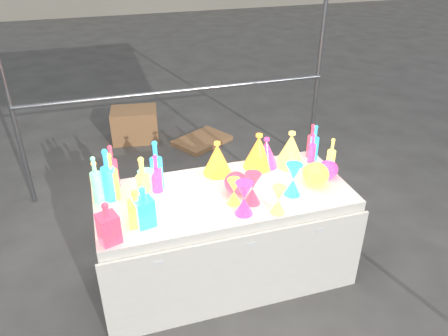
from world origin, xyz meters
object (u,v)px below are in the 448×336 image
object	(u,v)px
cardboard_box_closed	(135,125)
hourglass_0	(253,188)
display_table	(224,235)
decanter_0	(136,208)
lampshade_0	(217,158)
globe_0	(316,175)
bottle_0	(96,181)

from	to	relation	value
cardboard_box_closed	hourglass_0	size ratio (longest dim) A/B	2.44
display_table	decanter_0	xyz separation A→B (m)	(-0.63, -0.19, 0.50)
cardboard_box_closed	lampshade_0	xyz separation A→B (m)	(0.39, -2.33, 0.68)
display_table	globe_0	xyz separation A→B (m)	(0.66, -0.08, 0.45)
decanter_0	globe_0	bearing A→B (deg)	8.91
display_table	decanter_0	bearing A→B (deg)	-163.66
decanter_0	hourglass_0	world-z (taller)	decanter_0
display_table	decanter_0	world-z (taller)	decanter_0
globe_0	lampshade_0	bearing A→B (deg)	149.30
display_table	globe_0	world-z (taller)	globe_0
display_table	lampshade_0	distance (m)	0.58
cardboard_box_closed	lampshade_0	size ratio (longest dim) A/B	2.14
cardboard_box_closed	bottle_0	bearing A→B (deg)	-92.73
hourglass_0	bottle_0	bearing A→B (deg)	161.07
cardboard_box_closed	hourglass_0	world-z (taller)	hourglass_0
display_table	bottle_0	xyz separation A→B (m)	(-0.85, 0.17, 0.53)
display_table	lampshade_0	xyz separation A→B (m)	(0.03, 0.29, 0.51)
cardboard_box_closed	decanter_0	world-z (taller)	decanter_0
display_table	hourglass_0	xyz separation A→B (m)	(0.15, -0.17, 0.49)
cardboard_box_closed	globe_0	world-z (taller)	globe_0
bottle_0	lampshade_0	xyz separation A→B (m)	(0.88, 0.12, -0.02)
cardboard_box_closed	globe_0	xyz separation A→B (m)	(1.02, -2.71, 0.62)
decanter_0	display_table	bearing A→B (deg)	20.81
bottle_0	lampshade_0	bearing A→B (deg)	7.52
cardboard_box_closed	display_table	bearing A→B (deg)	-73.60
cardboard_box_closed	decanter_0	xyz separation A→B (m)	(-0.27, -2.81, 0.68)
lampshade_0	bottle_0	bearing A→B (deg)	177.02
cardboard_box_closed	hourglass_0	distance (m)	2.91
bottle_0	lampshade_0	world-z (taller)	bottle_0
display_table	bottle_0	world-z (taller)	bottle_0
cardboard_box_closed	decanter_0	distance (m)	2.90
decanter_0	hourglass_0	size ratio (longest dim) A/B	1.13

